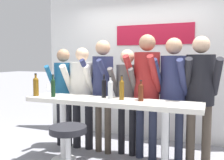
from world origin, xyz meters
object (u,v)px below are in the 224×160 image
at_px(tasting_table, 110,112).
at_px(person_left, 82,87).
at_px(person_far_left, 63,86).
at_px(bar_stool, 68,148).
at_px(person_center_left, 103,83).
at_px(person_right, 173,86).
at_px(person_center_right, 146,82).
at_px(person_center, 127,90).
at_px(wine_bottle_0, 110,89).
at_px(wine_bottle_2, 36,86).
at_px(wine_bottle_5, 53,87).
at_px(person_far_right, 200,86).
at_px(wine_bottle_4, 104,87).
at_px(wine_bottle_1, 141,91).
at_px(wine_bottle_3, 122,89).
at_px(wine_glass_0, 48,86).

relative_size(tasting_table, person_left, 1.42).
bearing_deg(person_far_left, person_left, -7.66).
bearing_deg(bar_stool, person_center_left, 95.06).
distance_m(person_far_left, person_right, 1.79).
bearing_deg(tasting_table, bar_stool, -109.16).
bearing_deg(person_center_right, person_left, -174.18).
relative_size(person_center, wine_bottle_0, 5.29).
height_order(wine_bottle_0, wine_bottle_2, wine_bottle_2).
bearing_deg(wine_bottle_2, wine_bottle_5, 3.12).
xyz_separation_m(person_far_right, wine_bottle_4, (-1.21, -0.46, -0.02)).
bearing_deg(person_far_right, person_center_right, 175.33).
xyz_separation_m(person_center_left, wine_bottle_1, (0.74, -0.46, -0.04)).
bearing_deg(person_right, person_far_left, -172.78).
bearing_deg(wine_bottle_1, bar_stool, -132.28).
height_order(wine_bottle_3, wine_bottle_5, wine_bottle_3).
bearing_deg(person_center_left, person_right, 12.15).
relative_size(person_left, wine_bottle_1, 6.21).
distance_m(person_center_left, wine_bottle_2, 0.98).
xyz_separation_m(person_left, wine_bottle_3, (0.86, -0.50, 0.07)).
xyz_separation_m(bar_stool, person_right, (0.95, 1.20, 0.61)).
xyz_separation_m(person_far_left, wine_bottle_2, (-0.04, -0.65, 0.06)).
bearing_deg(person_center_left, person_center_right, 10.94).
height_order(person_center_right, wine_bottle_1, person_center_right).
height_order(person_center_right, wine_bottle_3, person_center_right).
bearing_deg(wine_glass_0, person_right, 15.89).
relative_size(person_far_left, wine_bottle_5, 5.20).
height_order(tasting_table, person_center_right, person_center_right).
relative_size(wine_bottle_2, wine_bottle_5, 1.03).
bearing_deg(person_center_left, wine_bottle_1, -22.18).
height_order(person_far_right, wine_bottle_3, person_far_right).
relative_size(tasting_table, wine_bottle_3, 7.29).
bearing_deg(person_center, wine_bottle_1, -53.62).
bearing_deg(wine_bottle_0, person_right, 33.68).
bearing_deg(wine_bottle_4, tasting_table, -40.63).
distance_m(person_center, wine_glass_0, 1.17).
bearing_deg(person_center_left, person_center, 18.99).
xyz_separation_m(person_right, wine_bottle_1, (-0.32, -0.50, -0.03)).
height_order(wine_bottle_1, wine_glass_0, wine_bottle_1).
bearing_deg(person_center_left, wine_bottle_4, -53.22).
bearing_deg(tasting_table, wine_bottle_2, -174.78).
relative_size(wine_bottle_0, wine_bottle_2, 0.94).
xyz_separation_m(tasting_table, person_far_left, (-1.07, 0.55, 0.25)).
height_order(person_center_right, wine_bottle_4, person_center_right).
distance_m(person_far_left, person_left, 0.35).
xyz_separation_m(wine_bottle_1, wine_bottle_4, (-0.54, 0.08, 0.02)).
distance_m(person_right, wine_bottle_0, 0.89).
bearing_deg(wine_bottle_5, wine_bottle_4, 16.35).
bearing_deg(wine_bottle_5, wine_bottle_1, 5.85).
distance_m(person_center_left, person_right, 1.06).
height_order(person_center_right, wine_bottle_5, person_center_right).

